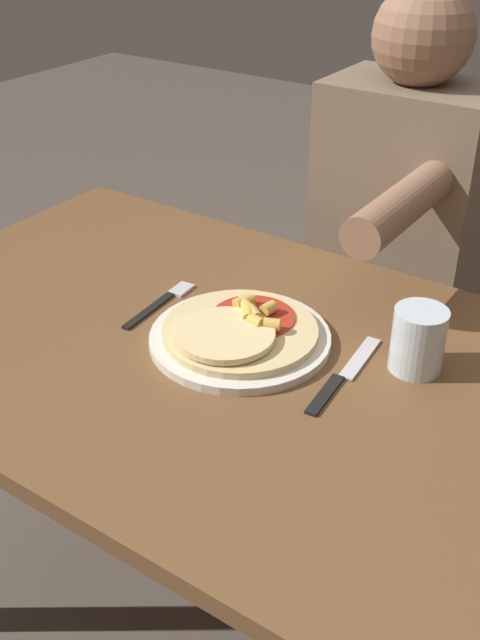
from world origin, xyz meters
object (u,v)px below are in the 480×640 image
at_px(pizza, 239,330).
at_px(person_diner, 398,241).
at_px(fork, 163,302).
at_px(knife, 343,375).
at_px(dining_table, 234,406).
at_px(drinking_glass, 418,340).
at_px(plate, 240,338).

bearing_deg(pizza, person_diner, 87.04).
bearing_deg(pizza, fork, 170.53).
distance_m(fork, knife, 0.35).
bearing_deg(dining_table, drinking_glass, 24.67).
relative_size(plate, knife, 1.28).
height_order(fork, drinking_glass, drinking_glass).
relative_size(fork, knife, 0.80).
relative_size(pizza, fork, 1.38).
distance_m(plate, fork, 0.18).
height_order(plate, pizza, pizza).
bearing_deg(knife, pizza, -176.11).
height_order(dining_table, drinking_glass, drinking_glass).
relative_size(plate, person_diner, 0.24).
height_order(dining_table, person_diner, person_diner).
height_order(pizza, knife, pizza).
relative_size(plate, drinking_glass, 2.88).
bearing_deg(dining_table, pizza, 104.60).
height_order(knife, person_diner, person_diner).
bearing_deg(fork, pizza, -9.47).
distance_m(fork, drinking_glass, 0.44).
xyz_separation_m(dining_table, fork, (-0.18, 0.05, 0.11)).
bearing_deg(fork, dining_table, -15.73).
bearing_deg(person_diner, dining_table, -92.27).
bearing_deg(dining_table, fork, 164.27).
xyz_separation_m(pizza, knife, (0.18, 0.01, -0.02)).
distance_m(pizza, person_diner, 0.55).
height_order(plate, fork, plate).
distance_m(knife, person_diner, 0.56).
bearing_deg(fork, plate, -8.24).
distance_m(knife, drinking_glass, 0.12).
bearing_deg(dining_table, person_diner, 87.73).
height_order(dining_table, plate, plate).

